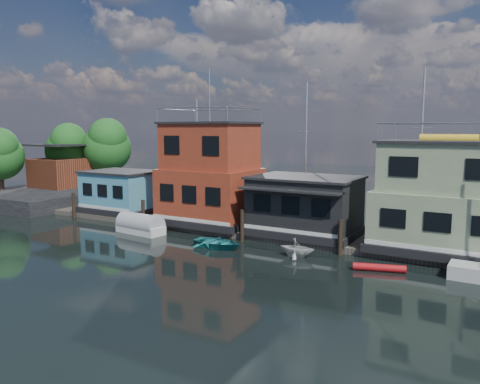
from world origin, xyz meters
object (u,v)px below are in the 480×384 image
Objects in this scene: houseboat_blue at (122,192)px; houseboat_red at (210,176)px; houseboat_dark at (305,205)px; houseboat_green at (445,199)px; tarp_runabout at (140,225)px; red_kayak at (379,268)px; dinghy_white at (297,248)px; dinghy_teal at (217,243)px.

houseboat_blue is 9.69m from houseboat_red.
houseboat_dark is 0.88× the size of houseboat_green.
houseboat_blue is 7.79m from tarp_runabout.
dinghy_white is at bearing 158.80° from red_kayak.
tarp_runabout is 1.84× the size of dinghy_white.
red_kayak is (6.45, -4.95, -2.21)m from houseboat_dark.
dinghy_teal is at bearing 164.66° from red_kayak.
houseboat_red is (9.50, 0.00, 1.90)m from houseboat_blue.
houseboat_red is 15.77m from red_kayak.
red_kayak is 5.11m from dinghy_white.
houseboat_blue is 0.76× the size of houseboat_green.
houseboat_dark is at bearing -0.14° from houseboat_red.
tarp_runabout is 12.68m from dinghy_white.
red_kayak is at bearing -100.47° from dinghy_white.
red_kayak is (17.76, -0.52, -0.39)m from tarp_runabout.
houseboat_green is at bearing -67.46° from dinghy_teal.
tarp_runabout is (-20.31, -4.45, -2.96)m from houseboat_green.
houseboat_dark is 2.19× the size of dinghy_teal.
dinghy_white is at bearing -25.95° from houseboat_red.
houseboat_green reaches higher than tarp_runabout.
houseboat_red is at bearing 179.86° from houseboat_dark.
houseboat_green reaches higher than red_kayak.
houseboat_dark is at bearing 125.88° from red_kayak.
dinghy_teal is at bearing -21.04° from houseboat_blue.
red_kayak is (14.45, -4.97, -3.90)m from houseboat_red.
houseboat_red is 5.39× the size of dinghy_white.
houseboat_red is 3.51× the size of dinghy_teal.
houseboat_red is 11.00m from dinghy_white.
houseboat_blue is 1.58× the size of tarp_runabout.
dinghy_teal is 1.21× the size of red_kayak.
tarp_runabout reaches higher than dinghy_teal.
dinghy_white is (5.35, 0.64, 0.23)m from dinghy_teal.
houseboat_green reaches higher than houseboat_dark.
houseboat_red is 7.57m from dinghy_teal.
houseboat_red reaches higher than tarp_runabout.
houseboat_red is at bearing 0.00° from houseboat_blue.
tarp_runabout is 17.77m from red_kayak.
dinghy_teal is at bearing -52.30° from houseboat_red.
tarp_runabout is at bearing 161.72° from red_kayak.
houseboat_red is at bearing -180.00° from houseboat_green.
dinghy_white is (-5.08, 0.41, 0.37)m from red_kayak.
tarp_runabout reaches higher than red_kayak.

